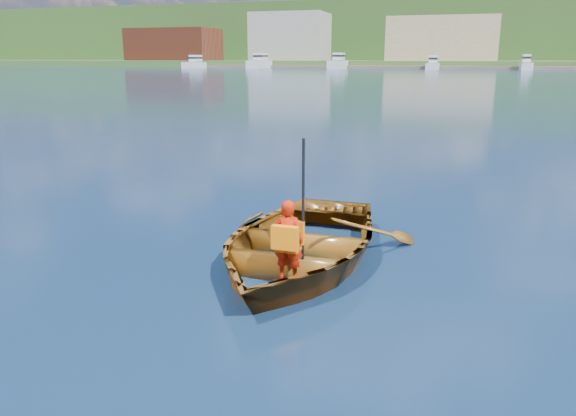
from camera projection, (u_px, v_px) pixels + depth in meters
name	position (u px, v px, depth m)	size (l,w,h in m)	color
ground	(254.00, 278.00, 7.51)	(600.00, 600.00, 0.00)	#101D45
rowboat	(298.00, 243.00, 8.01)	(3.15, 4.34, 0.89)	brown
child_paddler	(288.00, 239.00, 7.05)	(0.39, 0.34, 1.80)	red
shoreline	(463.00, 38.00, 223.05)	(400.00, 140.00, 22.00)	#2C4E21
dock	(464.00, 68.00, 143.43)	(160.04, 9.78, 0.80)	#61574A
waterfront_buildings	(432.00, 40.00, 159.89)	(202.00, 16.00, 14.00)	maroon
marina_yachts	(452.00, 64.00, 139.65)	(138.18, 13.58, 4.37)	silver
hillside_trees	(407.00, 17.00, 235.63)	(305.43, 88.24, 26.96)	#382314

